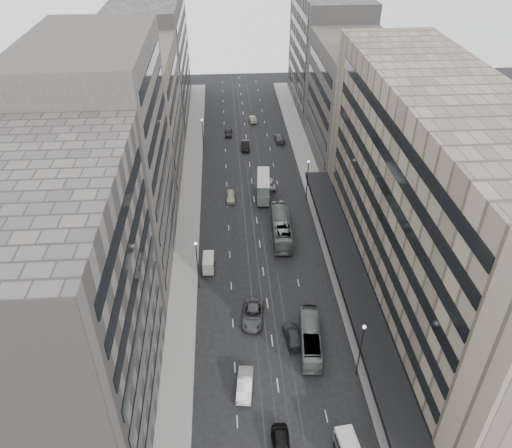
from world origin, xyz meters
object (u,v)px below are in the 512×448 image
object	(u,v)px
sedan_2	(253,315)
double_decker	(263,186)
sedan_1	(245,385)
bus_near	(310,338)
bus_far	(281,227)
panel_van	(208,263)
sedan_0	(281,445)

from	to	relation	value
sedan_2	double_decker	bearing A→B (deg)	90.10
sedan_1	sedan_2	size ratio (longest dim) A/B	0.83
double_decker	sedan_1	world-z (taller)	double_decker
bus_near	double_decker	world-z (taller)	double_decker
bus_near	bus_far	distance (m)	24.31
bus_near	panel_van	distance (m)	20.84
sedan_0	sedan_2	xyz separation A→B (m)	(-1.73, 19.11, 0.02)
double_decker	panel_van	bearing A→B (deg)	-111.47
sedan_0	sedan_2	world-z (taller)	sedan_2
bus_far	bus_near	bearing A→B (deg)	95.02
panel_van	sedan_2	distance (m)	12.62
bus_near	sedan_1	world-z (taller)	bus_near
sedan_1	double_decker	bearing A→B (deg)	89.34
bus_far	panel_van	size ratio (longest dim) A/B	3.30
double_decker	sedan_0	size ratio (longest dim) A/B	1.70
double_decker	sedan_1	distance (m)	43.32
bus_far	sedan_0	world-z (taller)	bus_far
bus_far	sedan_1	world-z (taller)	bus_far
double_decker	sedan_0	distance (m)	50.81
panel_van	sedan_0	bearing A→B (deg)	-73.74
bus_far	sedan_0	xyz separation A→B (m)	(-4.27, -38.23, -0.90)
sedan_2	sedan_1	bearing A→B (deg)	-91.12
bus_far	sedan_1	distance (m)	31.38
sedan_1	bus_near	bearing A→B (deg)	42.08
bus_near	double_decker	xyz separation A→B (m)	(-2.99, 36.79, 0.96)
bus_near	panel_van	size ratio (longest dim) A/B	2.69
sedan_0	sedan_1	bearing A→B (deg)	114.31
panel_van	sedan_1	bearing A→B (deg)	-77.11
double_decker	sedan_2	world-z (taller)	double_decker
bus_near	sedan_0	xyz separation A→B (m)	(-5.29, -13.95, -0.58)
bus_near	sedan_0	distance (m)	14.92
bus_near	sedan_1	distance (m)	10.65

